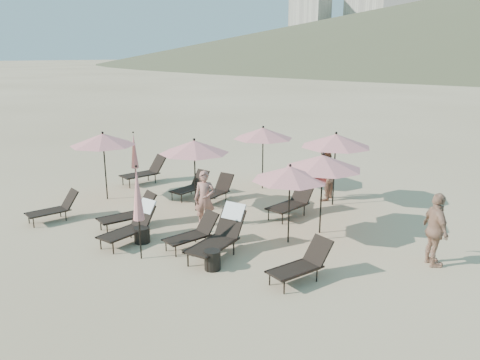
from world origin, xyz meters
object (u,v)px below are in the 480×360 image
Objects in this scene: lounger_4 at (220,234)px; umbrella_open_5 at (323,162)px; lounger_0 at (55,208)px; lounger_3 at (193,233)px; umbrella_open_3 at (263,133)px; beachgoer_b at (325,175)px; lounger_1 at (130,213)px; beachgoer_c at (436,230)px; lounger_5 at (302,263)px; side_table_0 at (142,235)px; side_table_1 at (212,260)px; lounger_8 at (216,190)px; lounger_6 at (145,171)px; umbrella_open_4 at (336,140)px; lounger_9 at (292,202)px; umbrella_open_0 at (103,139)px; umbrella_open_1 at (194,147)px; beachgoer_a at (205,199)px; lounger_2 at (132,224)px; lounger_7 at (191,186)px; umbrella_closed_1 at (134,151)px; umbrella_closed_0 at (138,194)px.

lounger_4 is 3.51m from umbrella_open_5.
lounger_0 is 1.02× the size of lounger_3.
beachgoer_b is at bearing 1.57° from umbrella_open_3.
beachgoer_c is (7.89, 2.58, 0.45)m from lounger_1.
side_table_0 is at bearing -154.34° from lounger_5.
side_table_1 is (2.59, -0.15, 0.02)m from side_table_0.
lounger_1 is at bearing 67.61° from beachgoer_c.
lounger_8 is 2.93m from umbrella_open_3.
lounger_6 is 0.76× the size of umbrella_open_4.
lounger_9 is 6.79m from umbrella_open_0.
beachgoer_b reaches higher than side_table_1.
umbrella_open_1 is 1.43× the size of beachgoer_a.
lounger_6 is 1.05× the size of lounger_9.
lounger_3 is 0.81× the size of lounger_4.
umbrella_open_3 is 2.82m from beachgoer_b.
umbrella_open_0 is 7.70m from umbrella_open_5.
umbrella_open_1 is 1.35× the size of beachgoer_b.
umbrella_open_1 is (3.38, 0.88, -0.01)m from umbrella_open_0.
lounger_2 reaches higher than lounger_1.
umbrella_open_0 reaches higher than lounger_2.
beachgoer_b is (2.53, 0.07, -1.24)m from umbrella_open_3.
lounger_3 is 5.94m from beachgoer_b.
lounger_6 is (-6.70, 3.66, -0.08)m from lounger_4.
lounger_4 is 1.26× the size of lounger_8.
lounger_5 is 7.15m from lounger_7.
lounger_6 is 4.01× the size of side_table_1.
umbrella_open_0 is at bearing -150.50° from lounger_8.
beachgoer_a reaches higher than lounger_7.
umbrella_open_0 reaches higher than lounger_6.
lounger_6 is 4.43m from umbrella_open_1.
umbrella_open_0 reaches higher than lounger_9.
umbrella_closed_1 is (-0.10, 3.35, 1.20)m from lounger_0.
lounger_4 is 5.74m from umbrella_open_4.
lounger_6 is (-9.05, 3.68, 0.07)m from lounger_5.
umbrella_open_3 reaches higher than umbrella_closed_1.
umbrella_closed_0 reaches higher than lounger_7.
side_table_1 is at bearing -91.36° from umbrella_open_4.
lounger_4 is at bearing -51.48° from lounger_8.
beachgoer_b is (0.04, 2.14, 0.42)m from lounger_9.
umbrella_open_4 is at bearing 29.43° from lounger_8.
lounger_2 is 3.42m from umbrella_open_1.
lounger_4 is 3.68m from lounger_9.
lounger_9 is 2.56m from umbrella_open_4.
lounger_8 is 3.27× the size of side_table_1.
beachgoer_a reaches higher than lounger_3.
lounger_8 is at bearing 134.02° from lounger_3.
lounger_5 is 6.06m from umbrella_open_4.
umbrella_open_3 is 4.73m from umbrella_closed_1.
umbrella_closed_1 reaches higher than lounger_0.
side_table_1 is (6.58, -2.15, -1.89)m from umbrella_open_0.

